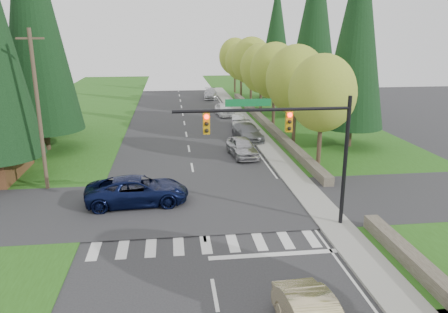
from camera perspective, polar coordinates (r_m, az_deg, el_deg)
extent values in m
plane|color=#28282B|center=(18.52, -1.54, -15.89)|extent=(120.00, 120.00, 0.00)
cube|color=#275416|center=(39.69, 14.55, 1.27)|extent=(14.00, 110.00, 0.06)
cube|color=#275416|center=(38.73, -24.13, 0.00)|extent=(14.00, 110.00, 0.06)
cube|color=#28282B|center=(25.64, -3.28, -6.44)|extent=(120.00, 8.00, 0.10)
cube|color=gray|center=(39.78, 5.30, 1.81)|extent=(1.80, 80.00, 0.13)
cube|color=gray|center=(39.61, 4.10, 1.78)|extent=(0.20, 80.00, 0.13)
cube|color=#4C4438|center=(47.69, 5.28, 4.55)|extent=(0.70, 40.00, 0.70)
cylinder|color=black|center=(22.85, 15.53, -0.82)|extent=(0.20, 0.20, 6.80)
cylinder|color=black|center=(20.93, 5.09, 6.09)|extent=(8.60, 0.16, 0.16)
cube|color=#0C662D|center=(20.79, 3.19, 7.04)|extent=(2.20, 0.04, 0.35)
cube|color=#BF8C0C|center=(21.35, 8.48, 4.53)|extent=(0.32, 0.24, 1.00)
sphere|color=#FF0C05|center=(21.15, 8.62, 5.39)|extent=(0.22, 0.22, 0.22)
cube|color=#BF8C0C|center=(20.65, -2.32, 4.31)|extent=(0.32, 0.24, 1.00)
sphere|color=#FF0C05|center=(20.45, -2.29, 5.19)|extent=(0.22, 0.22, 0.22)
cylinder|color=#473828|center=(29.20, -23.04, 5.31)|extent=(0.24, 0.24, 10.00)
cube|color=#473828|center=(28.81, -24.02, 13.92)|extent=(1.60, 0.10, 0.12)
cylinder|color=#38281C|center=(32.37, 12.38, 2.42)|extent=(0.32, 0.32, 4.76)
ellipsoid|color=olive|center=(31.79, 12.73, 8.09)|extent=(4.80, 4.80, 5.52)
cylinder|color=#38281C|center=(38.90, 9.17, 4.97)|extent=(0.32, 0.32, 4.93)
ellipsoid|color=olive|center=(38.41, 9.39, 9.87)|extent=(5.20, 5.20, 5.98)
cylinder|color=#38281C|center=(45.50, 6.51, 6.74)|extent=(0.32, 0.32, 5.04)
ellipsoid|color=olive|center=(45.08, 6.64, 11.03)|extent=(5.00, 5.00, 5.75)
cylinder|color=#38281C|center=(52.29, 4.83, 7.86)|extent=(0.32, 0.32, 4.82)
ellipsoid|color=olive|center=(51.93, 4.92, 11.43)|extent=(5.00, 5.00, 5.75)
cylinder|color=#38281C|center=(59.09, 3.54, 8.99)|extent=(0.32, 0.32, 5.15)
ellipsoid|color=olive|center=(58.77, 3.60, 12.38)|extent=(5.40, 5.40, 6.21)
cylinder|color=#38281C|center=(65.93, 2.24, 9.55)|extent=(0.32, 0.32, 4.70)
ellipsoid|color=olive|center=(65.65, 2.27, 12.31)|extent=(4.80, 4.80, 5.52)
cylinder|color=#38281C|center=(72.81, 1.43, 10.28)|extent=(0.32, 0.32, 4.98)
ellipsoid|color=olive|center=(72.55, 1.45, 12.94)|extent=(5.20, 5.20, 5.98)
cylinder|color=#38281C|center=(33.02, -27.22, -1.23)|extent=(0.50, 0.50, 2.00)
cylinder|color=#38281C|center=(40.08, -22.13, 2.17)|extent=(0.50, 0.50, 2.00)
cone|color=black|center=(39.13, -23.77, 16.96)|extent=(6.46, 6.46, 19.00)
cylinder|color=#38281C|center=(46.27, -22.69, 3.83)|extent=(0.50, 0.50, 2.00)
cone|color=black|center=(45.43, -23.99, 15.36)|extent=(5.78, 5.78, 17.00)
cylinder|color=#38281C|center=(39.84, 15.99, 2.66)|extent=(0.50, 0.50, 2.00)
cone|color=black|center=(38.86, 17.01, 15.38)|extent=(5.44, 5.44, 16.00)
cylinder|color=#38281C|center=(53.04, 11.20, 6.19)|extent=(0.50, 0.50, 2.00)
cone|color=black|center=(52.32, 11.80, 16.82)|extent=(6.12, 6.12, 18.00)
cylinder|color=#38281C|center=(66.09, 6.61, 8.29)|extent=(0.50, 0.50, 2.00)
cone|color=black|center=(65.51, 6.85, 15.50)|extent=(5.10, 5.10, 15.00)
imported|color=#0A1135|center=(26.09, -11.24, -4.39)|extent=(6.11, 3.12, 1.65)
imported|color=#B0AFB4|center=(35.32, 2.40, 1.26)|extent=(2.39, 4.82, 1.58)
imported|color=slate|center=(40.79, 3.10, 3.20)|extent=(2.61, 5.34, 1.49)
imported|color=silver|center=(46.12, 1.90, 4.59)|extent=(1.75, 4.04, 1.29)
imported|color=white|center=(52.83, 0.04, 6.18)|extent=(2.14, 4.55, 1.50)
imported|color=#B2B3B7|center=(66.50, -1.79, 8.18)|extent=(2.33, 5.00, 1.41)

